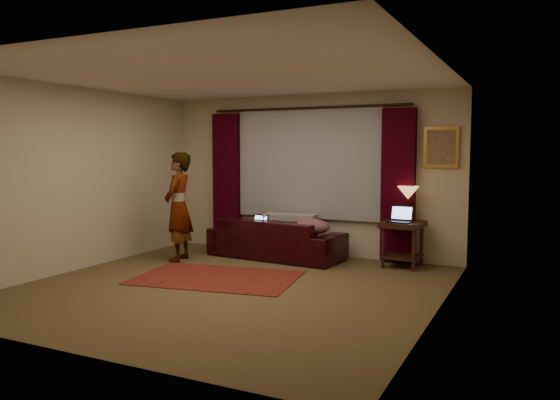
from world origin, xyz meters
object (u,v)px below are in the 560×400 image
(end_table, at_px, (402,244))
(laptop_sofa, at_px, (255,223))
(sofa, at_px, (276,231))
(person, at_px, (178,207))
(laptop_table, at_px, (400,214))
(tiffany_lamp, at_px, (408,203))

(end_table, bearing_deg, laptop_sofa, -173.10)
(sofa, xyz_separation_m, person, (-1.26, -0.84, 0.40))
(laptop_sofa, distance_m, laptop_table, 2.29)
(sofa, bearing_deg, person, 39.01)
(laptop_sofa, relative_size, tiffany_lamp, 0.69)
(sofa, distance_m, laptop_table, 1.97)
(sofa, height_order, laptop_sofa, sofa)
(end_table, bearing_deg, sofa, -174.17)
(laptop_sofa, distance_m, person, 1.23)
(end_table, bearing_deg, laptop_table, -101.72)
(tiffany_lamp, bearing_deg, end_table, -103.68)
(sofa, relative_size, end_table, 3.22)
(tiffany_lamp, bearing_deg, laptop_table, -102.80)
(sofa, height_order, end_table, sofa)
(sofa, xyz_separation_m, end_table, (1.96, 0.20, -0.10))
(laptop_sofa, bearing_deg, sofa, 33.46)
(laptop_sofa, height_order, person, person)
(end_table, relative_size, person, 0.40)
(sofa, height_order, laptop_table, laptop_table)
(person, bearing_deg, tiffany_lamp, 95.93)
(sofa, distance_m, person, 1.57)
(laptop_sofa, xyz_separation_m, end_table, (2.30, 0.28, -0.22))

